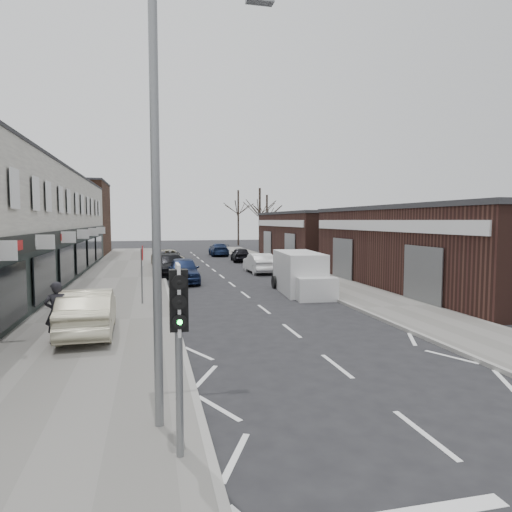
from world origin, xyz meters
TOP-DOWN VIEW (x-y plane):
  - ground at (0.00, 0.00)m, footprint 160.00×160.00m
  - pavement_left at (-6.75, 22.00)m, footprint 5.50×64.00m
  - pavement_right at (5.75, 22.00)m, footprint 3.50×64.00m
  - brick_block_far at (-13.50, 45.00)m, footprint 8.00×10.00m
  - right_unit_near at (12.50, 14.00)m, footprint 10.00×18.00m
  - right_unit_far at (12.50, 34.00)m, footprint 10.00×16.00m
  - tree_far_a at (9.00, 48.00)m, footprint 3.60×3.60m
  - tree_far_b at (11.50, 54.00)m, footprint 3.60×3.60m
  - tree_far_c at (8.50, 60.00)m, footprint 3.60×3.60m
  - traffic_light at (-4.40, -2.02)m, footprint 0.28×0.60m
  - street_lamp at (-4.53, -0.80)m, footprint 2.23×0.22m
  - warning_sign at (-5.16, 12.00)m, footprint 0.12×0.80m
  - white_van at (3.00, 13.96)m, footprint 2.38×5.76m
  - sedan_on_pavement at (-6.85, 6.67)m, footprint 1.77×4.67m
  - pedestrian at (-7.64, 5.66)m, footprint 0.77×0.58m
  - parked_car_left_a at (-2.80, 19.39)m, footprint 1.99×4.69m
  - parked_car_left_b at (-3.40, 23.31)m, footprint 2.44×5.32m
  - parked_car_left_c at (-3.40, 29.27)m, footprint 2.77×5.34m
  - parked_car_right_a at (3.04, 23.57)m, footprint 1.61×4.43m
  - parked_car_right_b at (3.50, 33.01)m, footprint 1.88×4.05m
  - parked_car_right_c at (2.53, 40.47)m, footprint 2.13×4.83m

SIDE VIEW (x-z plane):
  - ground at x=0.00m, z-range 0.00..0.00m
  - tree_far_a at x=9.00m, z-range -4.00..4.00m
  - tree_far_b at x=11.50m, z-range -3.75..3.75m
  - tree_far_c at x=8.50m, z-range -4.25..4.25m
  - pavement_left at x=-6.75m, z-range 0.00..0.12m
  - pavement_right at x=5.75m, z-range 0.00..0.12m
  - parked_car_right_b at x=3.50m, z-range 0.00..1.34m
  - parked_car_right_c at x=2.53m, z-range 0.00..1.38m
  - parked_car_left_c at x=-3.40m, z-range 0.00..1.44m
  - parked_car_right_a at x=3.04m, z-range 0.00..1.45m
  - parked_car_left_b at x=-3.40m, z-range 0.00..1.51m
  - parked_car_left_a at x=-2.80m, z-range 0.00..1.58m
  - sedan_on_pavement at x=-6.85m, z-range 0.12..1.64m
  - white_van at x=3.00m, z-range -0.06..2.12m
  - pedestrian at x=-7.64m, z-range 0.12..2.04m
  - warning_sign at x=-5.16m, z-range 0.85..3.55m
  - right_unit_near at x=12.50m, z-range 0.00..4.50m
  - right_unit_far at x=12.50m, z-range 0.00..4.50m
  - traffic_light at x=-4.40m, z-range 0.86..3.96m
  - brick_block_far at x=-13.50m, z-range 0.00..8.00m
  - street_lamp at x=-4.53m, z-range 0.62..8.62m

